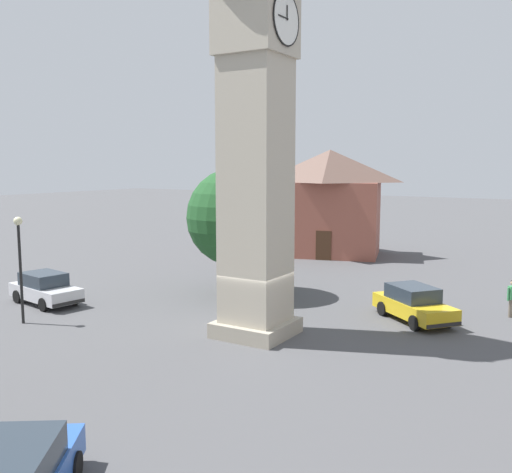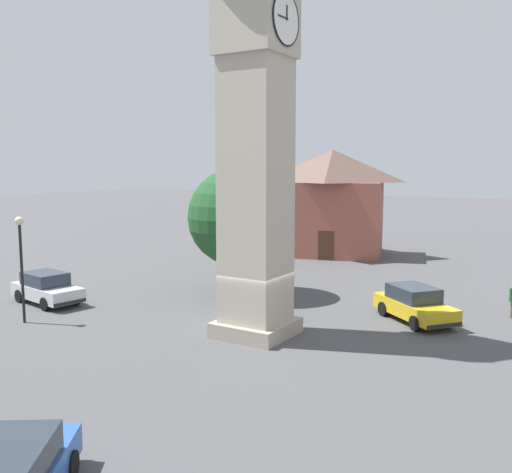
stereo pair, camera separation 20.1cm
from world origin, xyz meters
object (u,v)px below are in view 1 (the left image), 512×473
(clock_tower, at_px, (256,48))
(car_blue_kerb, at_px, (414,304))
(car_silver_kerb, at_px, (45,288))
(building_shop_left, at_px, (329,202))
(tree, at_px, (235,217))
(lamp_post, at_px, (20,252))
(pedestrian, at_px, (512,295))

(clock_tower, height_order, car_blue_kerb, clock_tower)
(car_silver_kerb, xyz_separation_m, building_shop_left, (-21.19, 5.56, 3.24))
(tree, bearing_deg, lamp_post, -27.71)
(clock_tower, bearing_deg, car_silver_kerb, -84.96)
(car_blue_kerb, height_order, lamp_post, lamp_post)
(pedestrian, bearing_deg, car_blue_kerb, -51.36)
(lamp_post, bearing_deg, car_silver_kerb, -143.82)
(car_blue_kerb, relative_size, tree, 0.64)
(tree, relative_size, building_shop_left, 0.75)
(car_blue_kerb, bearing_deg, building_shop_left, -144.34)
(pedestrian, relative_size, tree, 0.26)
(car_silver_kerb, xyz_separation_m, lamp_post, (2.76, 2.02, 2.35))
(pedestrian, height_order, lamp_post, lamp_post)
(tree, height_order, lamp_post, tree)
(car_silver_kerb, relative_size, tree, 0.66)
(car_blue_kerb, bearing_deg, tree, -90.80)
(car_blue_kerb, distance_m, lamp_post, 17.02)
(car_silver_kerb, distance_m, tree, 9.99)
(lamp_post, bearing_deg, clock_tower, 111.81)
(clock_tower, distance_m, car_silver_kerb, 15.46)
(pedestrian, relative_size, building_shop_left, 0.19)
(clock_tower, xyz_separation_m, lamp_post, (3.77, -9.41, -8.02))
(car_blue_kerb, height_order, pedestrian, pedestrian)
(car_blue_kerb, distance_m, building_shop_left, 18.57)
(car_blue_kerb, xyz_separation_m, lamp_post, (9.09, -14.20, 2.35))
(lamp_post, bearing_deg, building_shop_left, 171.59)
(pedestrian, height_order, tree, tree)
(building_shop_left, relative_size, lamp_post, 1.92)
(clock_tower, relative_size, car_blue_kerb, 4.48)
(car_blue_kerb, xyz_separation_m, tree, (-0.13, -9.36, 3.31))
(tree, bearing_deg, car_silver_kerb, -46.73)
(car_silver_kerb, bearing_deg, clock_tower, 95.04)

